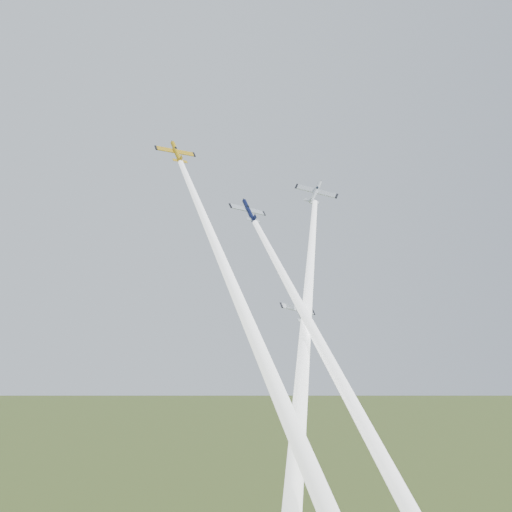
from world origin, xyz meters
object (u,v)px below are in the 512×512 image
plane_navy (249,211)px  plane_yellow (176,152)px  plane_silver_right (316,192)px  plane_silver_low (299,310)px

plane_navy → plane_yellow: bearing=131.6°
plane_yellow → plane_navy: (12.73, -6.32, -12.05)m
plane_silver_right → plane_silver_low: (-7.37, -15.02, -23.90)m
plane_silver_right → plane_navy: bearing=-134.2°
plane_silver_low → plane_silver_right: bearing=40.6°
plane_yellow → plane_silver_low: plane_yellow is taller
plane_silver_right → plane_silver_low: bearing=-95.7°
plane_yellow → plane_silver_right: plane_yellow is taller
plane_yellow → plane_navy: size_ratio=1.09×
plane_silver_right → plane_yellow: bearing=-158.4°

